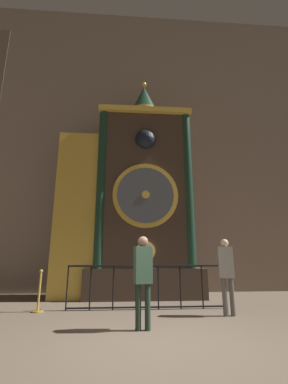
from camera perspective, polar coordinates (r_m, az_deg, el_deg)
name	(u,v)px	position (r m, az deg, el deg)	size (l,w,h in m)	color
ground_plane	(158,343)	(4.80, 3.19, -30.41)	(28.00, 28.00, 0.00)	brown
cathedral_back_wall	(137,137)	(11.72, -1.46, 12.09)	(24.00, 0.32, 13.05)	#7A6656
clock_tower	(130,199)	(9.42, -3.02, -1.54)	(5.07, 1.82, 8.37)	#423328
railing_fence	(147,284)	(7.24, 0.70, -19.86)	(4.21, 0.05, 1.12)	black
visitor_near	(143,272)	(5.29, -0.23, -17.33)	(0.38, 0.29, 1.74)	#213427
visitor_far	(226,269)	(6.78, 17.81, -15.91)	(0.38, 0.30, 1.77)	#58554F
stanchion_post	(39,298)	(7.48, -22.36, -20.93)	(0.28, 0.28, 1.02)	#B28E33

